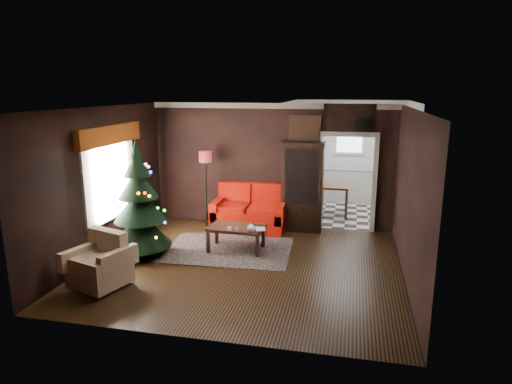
% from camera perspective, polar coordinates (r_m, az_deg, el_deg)
% --- Properties ---
extents(floor, '(5.50, 5.50, 0.00)m').
position_cam_1_polar(floor, '(8.16, -1.37, -9.31)').
color(floor, black).
rests_on(floor, ground).
extents(ceiling, '(5.50, 5.50, 0.00)m').
position_cam_1_polar(ceiling, '(7.55, -1.49, 10.73)').
color(ceiling, white).
rests_on(ceiling, ground).
extents(wall_back, '(5.50, 0.00, 5.50)m').
position_cam_1_polar(wall_back, '(10.13, 1.94, 3.40)').
color(wall_back, black).
rests_on(wall_back, ground).
extents(wall_front, '(5.50, 0.00, 5.50)m').
position_cam_1_polar(wall_front, '(5.43, -7.75, -5.47)').
color(wall_front, black).
rests_on(wall_front, ground).
extents(wall_left, '(0.00, 5.50, 5.50)m').
position_cam_1_polar(wall_left, '(8.79, -19.12, 1.15)').
color(wall_left, black).
rests_on(wall_left, ground).
extents(wall_right, '(0.00, 5.50, 5.50)m').
position_cam_1_polar(wall_right, '(7.58, 19.20, -0.71)').
color(wall_right, black).
rests_on(wall_right, ground).
extents(doorway, '(1.10, 0.10, 2.10)m').
position_cam_1_polar(doorway, '(10.04, 11.51, 1.01)').
color(doorway, white).
rests_on(doorway, ground).
extents(left_window, '(0.05, 1.60, 1.40)m').
position_cam_1_polar(left_window, '(8.93, -18.26, 1.72)').
color(left_window, white).
rests_on(left_window, wall_left).
extents(valance, '(0.12, 2.10, 0.35)m').
position_cam_1_polar(valance, '(8.77, -18.19, 6.96)').
color(valance, '#72310B').
rests_on(valance, wall_left).
extents(kitchen_floor, '(3.00, 3.00, 0.00)m').
position_cam_1_polar(kitchen_floor, '(11.75, 11.43, -2.48)').
color(kitchen_floor, silver).
rests_on(kitchen_floor, ground).
extents(kitchen_window, '(0.70, 0.06, 0.70)m').
position_cam_1_polar(kitchen_window, '(12.85, 11.92, 6.57)').
color(kitchen_window, white).
rests_on(kitchen_window, ground).
extents(rug, '(2.54, 1.90, 0.01)m').
position_cam_1_polar(rug, '(8.88, -3.61, -7.39)').
color(rug, '#3F3038').
rests_on(rug, ground).
extents(loveseat, '(1.70, 0.90, 1.00)m').
position_cam_1_polar(loveseat, '(9.98, -0.83, -2.04)').
color(loveseat, maroon).
rests_on(loveseat, ground).
extents(curio_cabinet, '(0.90, 0.45, 1.90)m').
position_cam_1_polar(curio_cabinet, '(9.89, 5.96, 0.44)').
color(curio_cabinet, black).
rests_on(curio_cabinet, ground).
extents(floor_lamp, '(0.41, 0.41, 1.83)m').
position_cam_1_polar(floor_lamp, '(10.18, -6.40, 0.10)').
color(floor_lamp, black).
rests_on(floor_lamp, ground).
extents(christmas_tree, '(1.48, 1.48, 2.18)m').
position_cam_1_polar(christmas_tree, '(8.58, -14.76, -1.23)').
color(christmas_tree, black).
rests_on(christmas_tree, ground).
extents(armchair, '(1.01, 1.01, 0.82)m').
position_cam_1_polar(armchair, '(7.57, -19.47, -8.21)').
color(armchair, '#C6BA8B').
rests_on(armchair, ground).
extents(coffee_table, '(1.11, 0.72, 0.47)m').
position_cam_1_polar(coffee_table, '(8.78, -2.55, -5.93)').
color(coffee_table, '#322515').
rests_on(coffee_table, rug).
extents(teapot, '(0.18, 0.18, 0.15)m').
position_cam_1_polar(teapot, '(8.36, -0.67, -4.63)').
color(teapot, white).
rests_on(teapot, coffee_table).
extents(cup_a, '(0.07, 0.07, 0.05)m').
position_cam_1_polar(cup_a, '(8.45, -2.53, -4.81)').
color(cup_a, silver).
rests_on(cup_a, coffee_table).
extents(cup_b, '(0.10, 0.10, 0.07)m').
position_cam_1_polar(cup_b, '(8.48, -3.44, -4.71)').
color(cup_b, white).
rests_on(cup_b, coffee_table).
extents(book, '(0.17, 0.05, 0.24)m').
position_cam_1_polar(book, '(8.48, 0.02, -4.08)').
color(book, gray).
rests_on(book, coffee_table).
extents(wall_clock, '(0.32, 0.32, 0.06)m').
position_cam_1_polar(wall_clock, '(9.80, 13.34, 8.50)').
color(wall_clock, silver).
rests_on(wall_clock, wall_back).
extents(painting, '(0.62, 0.05, 0.52)m').
position_cam_1_polar(painting, '(9.87, 6.26, 8.05)').
color(painting, '#BE824B').
rests_on(painting, wall_back).
extents(kitchen_counter, '(1.80, 0.60, 0.90)m').
position_cam_1_polar(kitchen_counter, '(12.80, 11.64, 0.89)').
color(kitchen_counter, silver).
rests_on(kitchen_counter, ground).
extents(kitchen_table, '(0.70, 0.70, 0.75)m').
position_cam_1_polar(kitchen_table, '(11.37, 9.97, -0.99)').
color(kitchen_table, brown).
rests_on(kitchen_table, ground).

